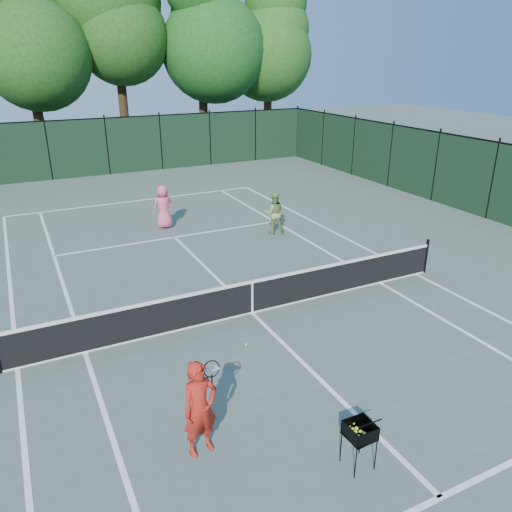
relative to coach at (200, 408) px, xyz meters
name	(u,v)px	position (x,y,z in m)	size (l,w,h in m)	color
ground	(252,313)	(2.83, 3.91, -0.85)	(90.00, 90.00, 0.00)	#4B5B50
sideline_doubles_left	(17,368)	(-2.65, 3.91, -0.84)	(0.10, 23.77, 0.01)	white
sideline_doubles_right	(416,274)	(8.32, 3.91, -0.84)	(0.10, 23.77, 0.01)	white
sideline_singles_left	(85,352)	(-1.28, 3.91, -0.84)	(0.10, 23.77, 0.01)	white
sideline_singles_right	(380,283)	(6.95, 3.91, -0.84)	(0.10, 23.77, 0.01)	white
baseline_far	(137,201)	(2.83, 15.80, -0.84)	(10.97, 0.10, 0.01)	white
service_line_near	(441,497)	(2.83, -2.49, -0.84)	(8.23, 0.10, 0.01)	white
service_line_far	(175,237)	(2.83, 10.31, -0.84)	(8.23, 0.10, 0.01)	white
center_service_line	(252,313)	(2.83, 3.91, -0.84)	(0.10, 12.80, 0.01)	white
tennis_net	(252,296)	(2.83, 3.91, -0.37)	(11.69, 0.09, 1.06)	black
fence_far	(107,147)	(2.83, 21.91, 0.65)	(24.00, 0.05, 3.00)	black
tree_2	(24,23)	(-0.17, 25.71, 6.88)	(6.00, 6.00, 12.40)	black
tree_3	(114,2)	(4.83, 26.21, 8.16)	(7.00, 7.00, 14.45)	black
tree_4	(200,20)	(9.83, 25.51, 7.30)	(6.20, 6.20, 12.97)	black
tree_5	(268,30)	(14.83, 26.01, 6.86)	(5.80, 5.80, 12.23)	black
coach	(200,408)	(0.00, 0.00, 0.00)	(0.87, 0.73, 1.69)	#B52114
player_pink	(164,207)	(2.84, 11.54, -0.02)	(0.81, 0.54, 1.65)	#E9527D
player_green	(274,213)	(6.27, 9.14, -0.07)	(0.91, 0.80, 1.55)	#81A150
ball_hopper	(360,431)	(2.10, -1.42, -0.16)	(0.45, 0.45, 0.81)	black
loose_ball_midcourt	(246,345)	(2.03, 2.57, -0.81)	(0.07, 0.07, 0.07)	gold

